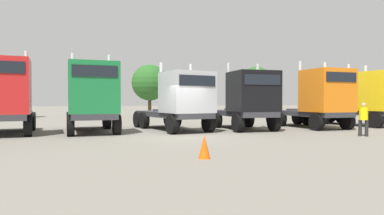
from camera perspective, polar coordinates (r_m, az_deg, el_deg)
The scene contains 12 objects.
ground at distance 16.20m, azimuth -0.75°, elevation -4.94°, with size 200.00×200.00×0.00m, color slate.
semi_truck_red at distance 19.00m, azimuth -29.33°, elevation 1.79°, with size 3.17×6.04×4.36m.
semi_truck_green at distance 18.36m, azimuth -16.60°, elevation 1.63°, with size 2.98×6.45×4.26m.
semi_truck_silver at distance 18.80m, azimuth -2.00°, elevation 1.09°, with size 3.81×6.77×3.87m.
semi_truck_black at distance 19.78m, azimuth 9.51°, elevation 1.29°, with size 2.63×5.72×3.97m.
semi_truck_orange at distance 22.06m, azimuth 20.90°, elevation 1.43°, with size 2.79×6.05×4.19m.
semi_truck_yellow at distance 25.55m, azimuth 27.78°, elevation 1.43°, with size 3.87×6.70×4.23m.
visitor_in_hivis at distance 18.21m, azimuth 27.16°, elevation -1.43°, with size 0.57×0.57×1.63m.
traffic_cone_far at distance 10.00m, azimuth 2.12°, elevation -6.69°, with size 0.36×0.36×0.70m, color #F2590C.
oak_far_left at distance 37.95m, azimuth -29.09°, elevation 4.89°, with size 3.33×3.33×5.99m.
oak_far_centre at distance 36.20m, azimuth -7.22°, elevation 4.21°, with size 3.86×3.86×5.60m.
oak_far_right at distance 40.03m, azimuth 10.85°, elevation 4.36°, with size 3.49×3.49×5.75m.
Camera 1 is at (-4.38, -15.50, 1.71)m, focal length 31.33 mm.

